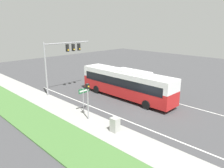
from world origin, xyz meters
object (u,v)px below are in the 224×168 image
bus (126,83)px  street_sign (84,95)px  utility_cabinet (115,125)px  pedestrian_signal (88,96)px  signal_gantry (62,55)px

bus → street_sign: bus is taller
street_sign → utility_cabinet: 5.08m
pedestrian_signal → street_sign: (0.79, 1.61, -0.51)m
signal_gantry → street_sign: signal_gantry is taller
bus → pedestrian_signal: bearing=-166.4°
bus → pedestrian_signal: pedestrian_signal is taller
bus → utility_cabinet: (-6.96, -4.98, -1.15)m
signal_gantry → bus: bearing=-61.6°
signal_gantry → utility_cabinet: bearing=-104.7°
street_sign → utility_cabinet: street_sign is taller
pedestrian_signal → signal_gantry: bearing=70.2°
signal_gantry → pedestrian_signal: size_ratio=1.89×
bus → utility_cabinet: bearing=-144.4°
signal_gantry → utility_cabinet: 13.05m
signal_gantry → street_sign: 8.04m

